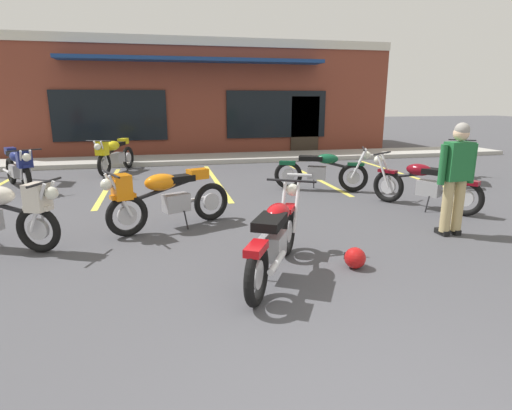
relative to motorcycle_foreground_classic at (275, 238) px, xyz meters
name	(u,v)px	position (x,y,z in m)	size (l,w,h in m)	color
ground_plane	(259,242)	(0.08, 1.16, -0.46)	(80.00, 80.00, 0.00)	#47474C
sidewalk_kerb	(202,159)	(0.08, 9.50, -0.39)	(22.00, 1.80, 0.14)	#A8A59E
brick_storefront_building	(191,98)	(0.08, 13.48, 1.58)	(14.75, 6.11, 4.08)	brown
painted_stall_lines	(216,181)	(0.08, 5.90, -0.46)	(10.40, 4.80, 0.01)	#DBCC4C
motorcycle_foreground_classic	(275,238)	(0.00, 0.00, 0.00)	(1.28, 1.91, 0.98)	black
motorcycle_red_sportbike	(164,196)	(-1.21, 2.11, 0.07)	(1.98, 1.13, 0.98)	black
motorcycle_black_cruiser	(424,184)	(3.51, 2.36, 0.00)	(1.38, 1.85, 0.98)	black
motorcycle_silver_naked	(114,154)	(-2.49, 7.69, 0.07)	(1.05, 2.02, 0.98)	black
motorcycle_blue_standard	(322,170)	(2.24, 4.26, 0.00)	(1.97, 1.16, 0.98)	black
motorcycle_orange_scrambler	(461,163)	(5.94, 4.43, 0.00)	(1.48, 1.79, 0.98)	black
motorcycle_cream_vintage	(18,166)	(-4.38, 5.89, 0.07)	(1.27, 1.91, 0.98)	black
person_in_black_shirt	(456,173)	(2.98, 0.86, 0.49)	(0.60, 0.28, 1.68)	black
helmet_on_pavement	(355,258)	(1.00, -0.01, -0.33)	(0.26, 0.26, 0.26)	#B71414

